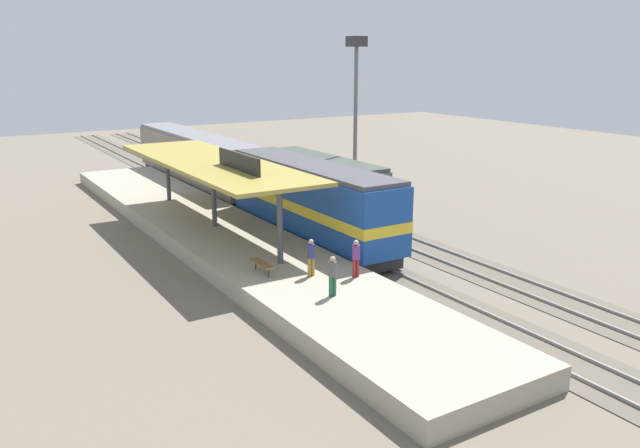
# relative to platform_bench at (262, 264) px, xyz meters

# --- Properties ---
(ground_plane) EXTENTS (120.00, 120.00, 0.00)m
(ground_plane) POSITION_rel_platform_bench_xyz_m (8.00, 8.84, -1.34)
(ground_plane) COLOR #706656
(track_near) EXTENTS (3.20, 110.00, 0.16)m
(track_near) POSITION_rel_platform_bench_xyz_m (6.00, 8.84, -1.31)
(track_near) COLOR #5F5649
(track_near) RESTS_ON ground
(track_far) EXTENTS (3.20, 110.00, 0.16)m
(track_far) POSITION_rel_platform_bench_xyz_m (10.60, 8.84, -1.31)
(track_far) COLOR #5F5649
(track_far) RESTS_ON ground
(platform) EXTENTS (6.00, 44.00, 0.90)m
(platform) POSITION_rel_platform_bench_xyz_m (1.40, 8.84, -0.89)
(platform) COLOR #A89E89
(platform) RESTS_ON ground
(station_canopy) EXTENTS (5.20, 18.00, 4.70)m
(station_canopy) POSITION_rel_platform_bench_xyz_m (1.40, 8.74, 3.19)
(station_canopy) COLOR #47474C
(station_canopy) RESTS_ON platform
(platform_bench) EXTENTS (0.44, 1.70, 0.50)m
(platform_bench) POSITION_rel_platform_bench_xyz_m (0.00, 0.00, 0.00)
(platform_bench) COLOR #333338
(platform_bench) RESTS_ON platform
(locomotive) EXTENTS (2.93, 14.43, 4.44)m
(locomotive) POSITION_rel_platform_bench_xyz_m (6.00, 5.68, 1.07)
(locomotive) COLOR #28282D
(locomotive) RESTS_ON track_near
(passenger_carriage_single) EXTENTS (2.90, 20.00, 4.24)m
(passenger_carriage_single) POSITION_rel_platform_bench_xyz_m (6.00, 23.68, 0.97)
(passenger_carriage_single) COLOR #28282D
(passenger_carriage_single) RESTS_ON track_near
(freight_car) EXTENTS (2.80, 12.00, 3.54)m
(freight_car) POSITION_rel_platform_bench_xyz_m (10.60, 11.94, 0.63)
(freight_car) COLOR #28282D
(freight_car) RESTS_ON track_far
(light_mast) EXTENTS (1.10, 1.10, 11.70)m
(light_mast) POSITION_rel_platform_bench_xyz_m (13.80, 12.59, 7.05)
(light_mast) COLOR slate
(light_mast) RESTS_ON ground
(person_waiting) EXTENTS (0.34, 0.34, 1.71)m
(person_waiting) POSITION_rel_platform_bench_xyz_m (1.20, -4.05, 0.51)
(person_waiting) COLOR #23603D
(person_waiting) RESTS_ON platform
(person_walking) EXTENTS (0.34, 0.34, 1.71)m
(person_walking) POSITION_rel_platform_bench_xyz_m (1.71, -1.47, 0.51)
(person_walking) COLOR olive
(person_walking) RESTS_ON platform
(person_boarding) EXTENTS (0.34, 0.34, 1.71)m
(person_boarding) POSITION_rel_platform_bench_xyz_m (3.33, -2.64, 0.51)
(person_boarding) COLOR maroon
(person_boarding) RESTS_ON platform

